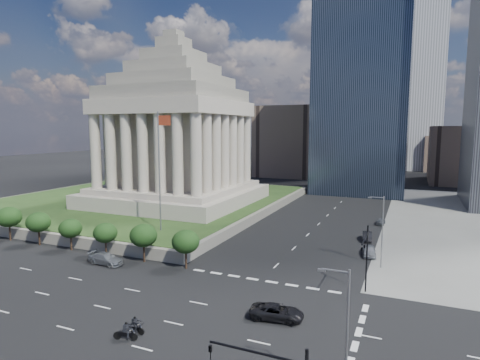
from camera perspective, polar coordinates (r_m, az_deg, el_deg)
The scene contains 19 objects.
ground at distance 134.11m, azimuth 16.02°, elevation -1.17°, with size 500.00×500.00×0.00m, color black.
plaza_terrace at distance 104.09m, azimuth -13.47°, elevation -2.96°, with size 66.00×70.00×1.80m, color #666358.
plaza_lawn at distance 103.93m, azimuth -13.48°, elevation -2.44°, with size 64.00×68.00×0.10m, color #243D19.
war_memorial at distance 94.60m, azimuth -9.18°, elevation 8.62°, with size 34.00×34.00×39.00m, color #ADA191, non-canonical shape.
flagpole at distance 68.10m, azimuth -11.30°, elevation 2.15°, with size 2.52×0.24×20.00m.
tree_row at distance 71.36m, azimuth -24.91°, elevation -6.39°, with size 53.00×4.00×6.00m, color black, non-canonical shape.
midrise_glass at distance 128.02m, azimuth 17.10°, elevation 11.87°, with size 26.00×26.00×60.00m, color black.
building_filler_ne at distance 162.62m, azimuth 28.84°, elevation 3.19°, with size 20.00×30.00×20.00m, color brown.
building_filler_nw at distance 168.42m, azimuth 7.36°, elevation 5.50°, with size 24.00×30.00×28.00m, color brown.
traffic_signal_ne at distance 47.61m, azimuth 17.40°, elevation -9.88°, with size 0.30×5.74×8.00m.
street_lamp_south at distance 29.16m, azimuth 14.66°, elevation -20.23°, with size 2.13×0.22×10.00m.
street_lamp_north at distance 58.33m, azimuth 19.44°, elevation -6.39°, with size 2.13×0.22×10.00m.
pickup_truck at distance 42.53m, azimuth 5.25°, elevation -18.19°, with size 2.50×5.41×1.50m, color black.
suv_grey at distance 60.80m, azimuth -18.54°, elevation -10.56°, with size 5.44×2.21×1.58m, color slate.
parked_sedan_near at distance 64.34m, azimuth 17.93°, elevation -9.56°, with size 4.58×1.84×1.56m, color gray.
parked_sedan_mid at distance 72.65m, azimuth 17.64°, elevation -7.66°, with size 4.42×1.54×1.46m, color black.
parked_sedan_far at distance 85.47m, azimuth 19.39°, elevation -5.58°, with size 1.49×3.70×1.26m, color #5A5E62.
motorcycle_lead at distance 41.05m, azimuth -14.82°, elevation -19.26°, with size 2.27×0.62×1.69m, color black, non-canonical shape.
motorcycle_trail at distance 40.11m, azimuth -15.99°, elevation -19.92°, with size 2.34×0.64×1.74m, color black, non-canonical shape.
Camera 1 is at (16.95, -31.67, 19.01)m, focal length 30.00 mm.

